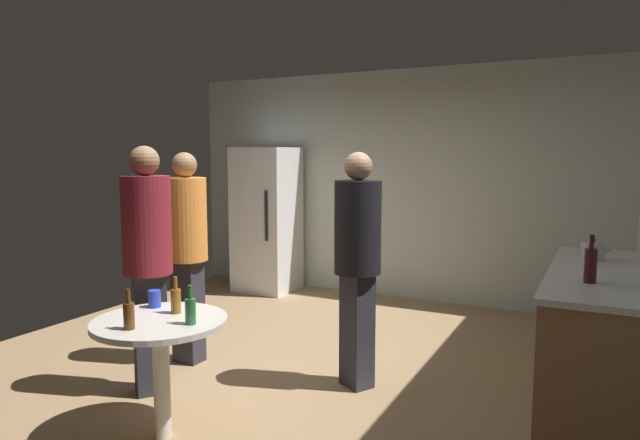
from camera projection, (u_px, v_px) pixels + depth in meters
name	position (u px, v px, depth m)	size (l,w,h in m)	color
ground_plane	(278.00, 373.00, 4.57)	(5.20, 5.20, 0.10)	#9E7C56
wall_back	(391.00, 185.00, 6.73)	(5.32, 0.06, 2.70)	beige
refrigerator	(267.00, 220.00, 7.07)	(0.70, 0.68, 1.80)	white
kitchen_counter	(595.00, 332.00, 4.01)	(0.64, 2.06, 0.90)	olive
kettle	(593.00, 251.00, 4.34)	(0.24, 0.17, 0.18)	#B2B2B7
wine_bottle_on_counter	(591.00, 264.00, 3.56)	(0.08, 0.08, 0.31)	#3F141E
foreground_table	(160.00, 336.00, 3.37)	(0.80, 0.80, 0.73)	beige
beer_bottle_amber	(176.00, 300.00, 3.47)	(0.06, 0.06, 0.23)	#8C5919
beer_bottle_brown	(129.00, 315.00, 3.15)	(0.06, 0.06, 0.23)	#593314
beer_bottle_green	(190.00, 310.00, 3.25)	(0.06, 0.06, 0.23)	#26662D
plastic_cup_blue	(154.00, 299.00, 3.61)	(0.08, 0.08, 0.11)	blue
person_in_orange_shirt	(186.00, 241.00, 4.57)	(0.35, 0.35, 1.73)	#2D2D38
person_in_black_shirt	(358.00, 251.00, 4.07)	(0.46, 0.46, 1.73)	#2D2D38
person_in_maroon_shirt	(148.00, 250.00, 3.95)	(0.48, 0.48, 1.77)	#2D2D38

